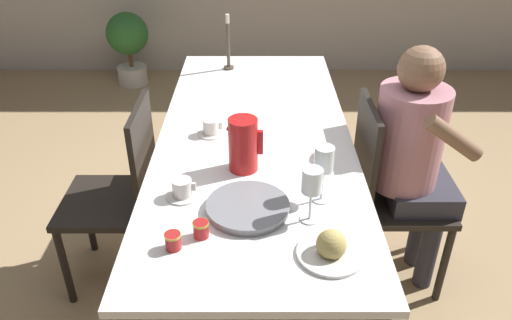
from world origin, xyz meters
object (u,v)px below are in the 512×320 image
at_px(wine_glass_water, 325,162).
at_px(wine_glass_juice, 313,184).
at_px(jam_jar_amber, 174,240).
at_px(bread_plate, 332,248).
at_px(red_pitcher, 245,144).
at_px(serving_tray, 249,207).
at_px(teacup_near_person, 184,189).
at_px(chair_person_side, 389,192).
at_px(jam_jar_red, 202,228).
at_px(chair_opposite, 123,193).
at_px(teacup_across, 212,128).
at_px(candlestick_tall, 230,48).
at_px(person_seated, 416,153).
at_px(potted_plant, 130,41).

height_order(wine_glass_water, wine_glass_juice, wine_glass_water).
bearing_deg(jam_jar_amber, bread_plate, -3.79).
bearing_deg(red_pitcher, serving_tray, -85.62).
bearing_deg(teacup_near_person, chair_person_side, 24.70).
bearing_deg(red_pitcher, teacup_near_person, -138.80).
distance_m(wine_glass_juice, jam_jar_red, 0.39).
xyz_separation_m(wine_glass_juice, serving_tray, (-0.21, 0.05, -0.13)).
xyz_separation_m(chair_opposite, teacup_across, (0.42, 0.09, 0.29)).
xyz_separation_m(wine_glass_juice, candlestick_tall, (-0.34, 1.43, -0.02)).
relative_size(chair_person_side, bread_plate, 4.38).
xyz_separation_m(serving_tray, jam_jar_amber, (-0.23, -0.20, 0.02)).
height_order(person_seated, candlestick_tall, person_seated).
bearing_deg(jam_jar_red, jam_jar_amber, -144.87).
distance_m(teacup_near_person, jam_jar_amber, 0.28).
xyz_separation_m(chair_opposite, jam_jar_amber, (0.36, -0.68, 0.29)).
relative_size(wine_glass_water, potted_plant, 0.33).
height_order(wine_glass_juice, bread_plate, wine_glass_juice).
distance_m(wine_glass_water, teacup_across, 0.68).
distance_m(wine_glass_water, bread_plate, 0.33).
xyz_separation_m(wine_glass_water, candlestick_tall, (-0.40, 1.32, -0.04)).
xyz_separation_m(person_seated, jam_jar_red, (-0.88, -0.63, 0.08)).
xyz_separation_m(wine_glass_water, teacup_near_person, (-0.51, 0.02, -0.13)).
height_order(chair_opposite, wine_glass_water, wine_glass_water).
relative_size(red_pitcher, serving_tray, 0.74).
bearing_deg(potted_plant, chair_person_side, -54.84).
bearing_deg(jam_jar_red, potted_plant, 107.30).
height_order(chair_person_side, wine_glass_water, wine_glass_water).
distance_m(wine_glass_water, serving_tray, 0.31).
relative_size(person_seated, potted_plant, 1.80).
relative_size(wine_glass_water, candlestick_tall, 0.69).
relative_size(person_seated, serving_tray, 4.05).
distance_m(person_seated, jam_jar_red, 1.08).
bearing_deg(jam_jar_red, teacup_near_person, 111.57).
bearing_deg(chair_person_side, bread_plate, -27.56).
bearing_deg(red_pitcher, wine_glass_water, -36.60).
distance_m(person_seated, candlestick_tall, 1.25).
bearing_deg(red_pitcher, potted_plant, 112.14).
relative_size(person_seated, wine_glass_water, 5.45).
height_order(teacup_near_person, jam_jar_red, teacup_near_person).
distance_m(chair_person_side, person_seated, 0.23).
distance_m(person_seated, teacup_across, 0.91).
bearing_deg(chair_person_side, person_seated, 87.23).
relative_size(red_pitcher, teacup_across, 1.77).
xyz_separation_m(teacup_across, bread_plate, (0.43, -0.80, -0.00)).
xyz_separation_m(jam_jar_red, candlestick_tall, (0.02, 1.52, 0.09)).
height_order(wine_glass_water, jam_jar_red, wine_glass_water).
relative_size(chair_opposite, red_pitcher, 4.28).
bearing_deg(teacup_across, chair_opposite, -167.26).
bearing_deg(jam_jar_red, bread_plate, -12.46).
relative_size(person_seated, candlestick_tall, 3.74).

